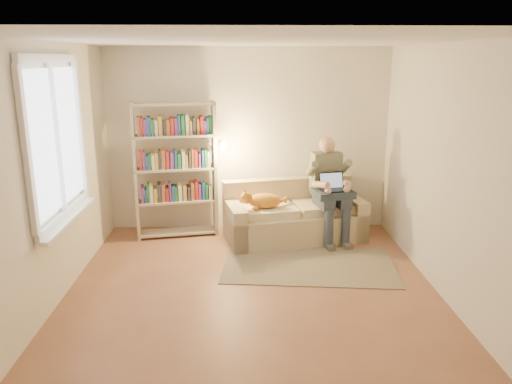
{
  "coord_description": "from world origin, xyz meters",
  "views": [
    {
      "loc": [
        -0.12,
        -4.84,
        2.44
      ],
      "look_at": [
        0.07,
        1.0,
        0.87
      ],
      "focal_mm": 35.0,
      "sensor_mm": 36.0,
      "label": 1
    }
  ],
  "objects_px": {
    "bookshelf": "(176,163)",
    "laptop": "(333,186)",
    "person": "(329,184)",
    "sofa": "(293,218)",
    "cat": "(264,200)"
  },
  "relations": [
    {
      "from": "sofa",
      "to": "person",
      "type": "height_order",
      "value": "person"
    },
    {
      "from": "sofa",
      "to": "person",
      "type": "xyz_separation_m",
      "value": [
        0.47,
        -0.05,
        0.5
      ]
    },
    {
      "from": "person",
      "to": "laptop",
      "type": "xyz_separation_m",
      "value": [
        0.03,
        -0.13,
        0.01
      ]
    },
    {
      "from": "person",
      "to": "laptop",
      "type": "relative_size",
      "value": 3.61
    },
    {
      "from": "bookshelf",
      "to": "sofa",
      "type": "bearing_deg",
      "value": -15.67
    },
    {
      "from": "cat",
      "to": "laptop",
      "type": "xyz_separation_m",
      "value": [
        0.92,
        0.03,
        0.18
      ]
    },
    {
      "from": "sofa",
      "to": "cat",
      "type": "xyz_separation_m",
      "value": [
        -0.42,
        -0.21,
        0.32
      ]
    },
    {
      "from": "person",
      "to": "cat",
      "type": "bearing_deg",
      "value": 178.31
    },
    {
      "from": "sofa",
      "to": "cat",
      "type": "distance_m",
      "value": 0.57
    },
    {
      "from": "sofa",
      "to": "bookshelf",
      "type": "distance_m",
      "value": 1.8
    },
    {
      "from": "bookshelf",
      "to": "laptop",
      "type": "bearing_deg",
      "value": -19.12
    },
    {
      "from": "laptop",
      "to": "person",
      "type": "bearing_deg",
      "value": 89.69
    },
    {
      "from": "cat",
      "to": "bookshelf",
      "type": "height_order",
      "value": "bookshelf"
    },
    {
      "from": "sofa",
      "to": "laptop",
      "type": "distance_m",
      "value": 0.73
    },
    {
      "from": "sofa",
      "to": "laptop",
      "type": "bearing_deg",
      "value": -31.8
    }
  ]
}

